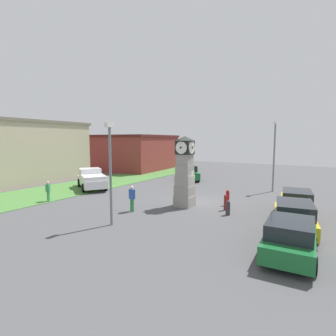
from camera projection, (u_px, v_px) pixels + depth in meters
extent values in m
plane|color=#4C4C4F|center=(196.00, 203.00, 19.31)|extent=(68.58, 68.58, 0.00)
cube|color=gray|center=(185.00, 201.00, 18.28)|extent=(1.20, 1.20, 0.73)
cube|color=gray|center=(185.00, 191.00, 18.20)|extent=(1.13, 1.13, 0.73)
cube|color=gray|center=(185.00, 180.00, 18.12)|extent=(1.05, 1.05, 0.73)
cube|color=gray|center=(185.00, 170.00, 18.05)|extent=(0.98, 0.98, 0.73)
cube|color=gray|center=(185.00, 160.00, 17.97)|extent=(0.90, 0.90, 0.73)
cube|color=black|center=(185.00, 147.00, 17.88)|extent=(1.01, 1.01, 0.93)
cylinder|color=white|center=(178.00, 147.00, 18.15)|extent=(0.83, 0.04, 0.83)
cube|color=black|center=(178.00, 147.00, 18.16)|extent=(0.06, 0.17, 0.15)
cube|color=black|center=(178.00, 147.00, 18.16)|extent=(0.04, 0.06, 0.31)
cylinder|color=white|center=(192.00, 148.00, 17.60)|extent=(0.83, 0.04, 0.83)
cube|color=black|center=(192.00, 148.00, 17.59)|extent=(0.06, 0.10, 0.19)
cube|color=black|center=(192.00, 148.00, 17.59)|extent=(0.04, 0.27, 0.23)
cylinder|color=white|center=(188.00, 147.00, 18.32)|extent=(0.04, 0.83, 0.83)
cube|color=black|center=(189.00, 147.00, 18.34)|extent=(0.18, 0.06, 0.14)
cube|color=black|center=(189.00, 147.00, 18.34)|extent=(0.14, 0.04, 0.31)
cylinder|color=white|center=(181.00, 148.00, 17.43)|extent=(0.04, 0.83, 0.83)
cube|color=black|center=(181.00, 148.00, 17.41)|extent=(0.17, 0.06, 0.15)
cube|color=black|center=(181.00, 148.00, 17.41)|extent=(0.31, 0.04, 0.12)
pyramid|color=black|center=(185.00, 138.00, 17.81)|extent=(1.06, 1.06, 0.30)
cylinder|color=maroon|center=(228.00, 199.00, 18.48)|extent=(0.25, 0.25, 0.95)
sphere|color=maroon|center=(228.00, 192.00, 18.43)|extent=(0.22, 0.22, 0.22)
cylinder|color=maroon|center=(225.00, 203.00, 17.20)|extent=(0.21, 0.21, 0.91)
sphere|color=maroon|center=(226.00, 196.00, 17.14)|extent=(0.19, 0.19, 0.19)
cylinder|color=#333338|center=(228.00, 209.00, 16.11)|extent=(0.27, 0.27, 0.75)
sphere|color=#333338|center=(228.00, 202.00, 16.07)|extent=(0.24, 0.24, 0.24)
cube|color=#19602D|center=(290.00, 240.00, 10.51)|extent=(4.27, 1.98, 0.67)
cube|color=#1E2328|center=(290.00, 228.00, 10.17)|extent=(2.38, 1.76, 0.58)
cylinder|color=black|center=(272.00, 233.00, 12.08)|extent=(0.65, 0.25, 0.64)
cylinder|color=black|center=(314.00, 240.00, 11.26)|extent=(0.65, 0.25, 0.64)
cylinder|color=black|center=(262.00, 255.00, 9.82)|extent=(0.65, 0.25, 0.64)
cylinder|color=black|center=(314.00, 266.00, 9.00)|extent=(0.65, 0.25, 0.64)
cube|color=gold|center=(294.00, 219.00, 13.30)|extent=(4.67, 2.49, 0.66)
cube|color=#1E2328|center=(295.00, 209.00, 12.93)|extent=(2.68, 2.03, 0.63)
cylinder|color=black|center=(275.00, 216.00, 14.93)|extent=(0.67, 0.32, 0.64)
cylinder|color=black|center=(309.00, 219.00, 14.27)|extent=(0.67, 0.32, 0.64)
cylinder|color=black|center=(275.00, 231.00, 12.40)|extent=(0.67, 0.32, 0.64)
cylinder|color=black|center=(316.00, 236.00, 11.74)|extent=(0.67, 0.32, 0.64)
cube|color=gold|center=(296.00, 205.00, 16.31)|extent=(4.35, 2.31, 0.66)
cube|color=#1E2328|center=(297.00, 195.00, 15.96)|extent=(2.48, 1.91, 0.62)
cylinder|color=black|center=(281.00, 203.00, 17.85)|extent=(0.66, 0.30, 0.64)
cylinder|color=black|center=(309.00, 206.00, 17.18)|extent=(0.66, 0.30, 0.64)
cylinder|color=black|center=(281.00, 213.00, 15.51)|extent=(0.66, 0.30, 0.64)
cylinder|color=black|center=(313.00, 216.00, 14.84)|extent=(0.66, 0.30, 0.64)
cube|color=#19602D|center=(189.00, 174.00, 30.08)|extent=(4.69, 4.08, 0.75)
cube|color=#1E2328|center=(189.00, 168.00, 30.34)|extent=(2.97, 2.78, 0.63)
cylinder|color=black|center=(199.00, 179.00, 28.80)|extent=(0.65, 0.55, 0.64)
cylinder|color=black|center=(183.00, 179.00, 28.68)|extent=(0.65, 0.55, 0.64)
cylinder|color=black|center=(194.00, 175.00, 31.55)|extent=(0.65, 0.55, 0.64)
cylinder|color=black|center=(180.00, 176.00, 31.43)|extent=(0.65, 0.55, 0.64)
cube|color=silver|center=(92.00, 181.00, 24.67)|extent=(4.44, 5.34, 0.70)
cube|color=silver|center=(90.00, 172.00, 25.39)|extent=(2.55, 2.52, 0.80)
cube|color=silver|center=(93.00, 177.00, 23.70)|extent=(3.19, 3.42, 0.36)
cylinder|color=black|center=(80.00, 183.00, 25.68)|extent=(0.67, 0.82, 0.80)
cylinder|color=black|center=(99.00, 182.00, 26.47)|extent=(0.67, 0.82, 0.80)
cylinder|color=black|center=(84.00, 188.00, 22.93)|extent=(0.67, 0.82, 0.80)
cylinder|color=black|center=(105.00, 186.00, 23.73)|extent=(0.67, 0.82, 0.80)
cylinder|color=#338C4C|center=(49.00, 196.00, 19.63)|extent=(0.14, 0.14, 0.77)
cylinder|color=#338C4C|center=(48.00, 197.00, 19.44)|extent=(0.14, 0.14, 0.77)
cube|color=#338C4C|center=(48.00, 188.00, 19.46)|extent=(0.46, 0.44, 0.58)
sphere|color=beige|center=(48.00, 183.00, 19.42)|extent=(0.21, 0.21, 0.21)
cylinder|color=#338C4C|center=(133.00, 205.00, 16.86)|extent=(0.14, 0.14, 0.83)
cylinder|color=#338C4C|center=(131.00, 205.00, 17.01)|extent=(0.14, 0.14, 0.83)
cube|color=#264CA5|center=(132.00, 194.00, 16.85)|extent=(0.35, 0.45, 0.62)
sphere|color=beige|center=(132.00, 188.00, 16.81)|extent=(0.22, 0.22, 0.22)
cylinder|color=slate|center=(111.00, 177.00, 14.01)|extent=(0.14, 0.14, 5.27)
cube|color=silver|center=(109.00, 125.00, 13.71)|extent=(0.50, 0.24, 0.24)
cylinder|color=slate|center=(274.00, 158.00, 23.13)|extent=(0.14, 0.14, 5.93)
cube|color=silver|center=(275.00, 123.00, 22.80)|extent=(0.50, 0.24, 0.24)
cube|color=maroon|center=(137.00, 153.00, 41.06)|extent=(12.18, 9.98, 5.00)
cube|color=#4F1E1B|center=(136.00, 136.00, 40.77)|extent=(12.54, 10.28, 0.30)
cube|color=#477A38|center=(88.00, 185.00, 26.63)|extent=(41.15, 6.63, 0.04)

